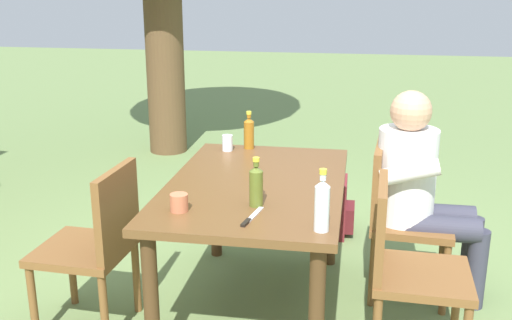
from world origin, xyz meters
TOP-DOWN VIEW (x-y plane):
  - ground_plane at (0.00, 0.00)m, footprint 24.00×24.00m
  - dining_table at (0.00, 0.00)m, footprint 1.41×0.90m
  - chair_near_right at (0.32, -0.75)m, footprint 0.47×0.47m
  - chair_far_left at (-0.32, 0.75)m, footprint 0.46×0.46m
  - chair_near_left at (-0.31, -0.75)m, footprint 0.46×0.46m
  - person_in_white_shirt at (0.32, -0.86)m, footprint 0.47×0.62m
  - bottle_clear at (-0.57, -0.37)m, footprint 0.06×0.06m
  - bottle_olive at (-0.33, -0.06)m, footprint 0.06×0.06m
  - bottle_amber at (0.64, 0.15)m, footprint 0.06×0.06m
  - cup_glass at (0.56, 0.27)m, footprint 0.06×0.06m
  - cup_terracotta at (-0.46, 0.27)m, footprint 0.08×0.08m
  - table_knife at (-0.49, -0.06)m, footprint 0.24×0.06m
  - backpack_by_near_side at (1.11, -0.39)m, footprint 0.31×0.20m

SIDE VIEW (x-z plane):
  - ground_plane at x=0.00m, z-range 0.00..0.00m
  - backpack_by_near_side at x=1.11m, z-range -0.01..0.39m
  - chair_near_right at x=0.32m, z-range 0.05..0.92m
  - chair_far_left at x=-0.32m, z-range 0.05..0.92m
  - chair_near_left at x=-0.31m, z-range 0.05..0.92m
  - dining_table at x=0.00m, z-range 0.27..1.00m
  - person_in_white_shirt at x=0.32m, z-range 0.07..1.25m
  - table_knife at x=-0.49m, z-range 0.73..0.74m
  - cup_terracotta at x=-0.46m, z-range 0.73..0.81m
  - cup_glass at x=0.56m, z-range 0.73..0.83m
  - bottle_olive at x=-0.33m, z-range 0.72..0.95m
  - bottle_amber at x=0.64m, z-range 0.72..0.95m
  - bottle_clear at x=-0.57m, z-range 0.71..0.98m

